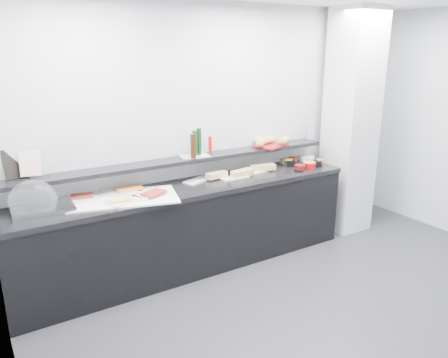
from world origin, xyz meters
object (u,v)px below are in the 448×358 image
carafe (311,128)px  cloche_base (43,209)px  framed_print (15,164)px  bread_tray (271,145)px  sandwich_plate_mid (235,178)px  condiment_tray (195,156)px

carafe → cloche_base: bearing=-177.2°
carafe → framed_print: bearing=178.0°
framed_print → cloche_base: bearing=-77.7°
framed_print → bread_tray: size_ratio=0.68×
sandwich_plate_mid → condiment_tray: (-0.38, 0.18, 0.25)m
cloche_base → condiment_tray: condiment_tray is taller
framed_print → condiment_tray: framed_print is taller
cloche_base → bread_tray: size_ratio=1.30×
condiment_tray → carafe: 1.61m
sandwich_plate_mid → carafe: (1.23, 0.19, 0.39)m
cloche_base → condiment_tray: bearing=8.6°
condiment_tray → bread_tray: bread_tray is taller
cloche_base → carafe: (3.15, 0.16, 0.38)m
sandwich_plate_mid → framed_print: size_ratio=1.19×
cloche_base → sandwich_plate_mid: size_ratio=1.60×
cloche_base → bread_tray: bearing=6.0°
framed_print → carafe: carafe is taller
carafe → sandwich_plate_mid: bearing=-171.3°
framed_print → bread_tray: bearing=-17.8°
cloche_base → framed_print: size_ratio=1.91×
sandwich_plate_mid → bread_tray: (0.60, 0.17, 0.25)m
sandwich_plate_mid → bread_tray: bread_tray is taller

